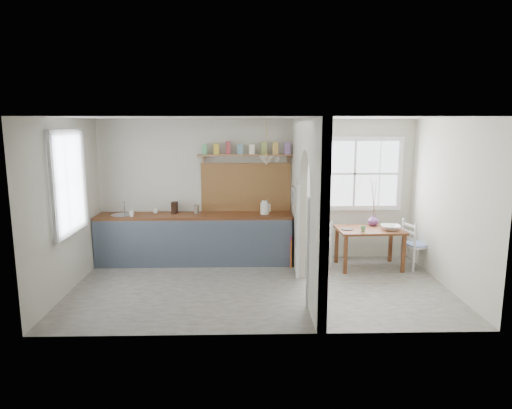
{
  "coord_description": "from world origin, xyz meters",
  "views": [
    {
      "loc": [
        -0.23,
        -6.76,
        2.53
      ],
      "look_at": [
        -0.05,
        0.28,
        1.26
      ],
      "focal_mm": 32.0,
      "sensor_mm": 36.0,
      "label": 1
    }
  ],
  "objects_px": {
    "chair_left": "(317,244)",
    "kettle": "(265,207)",
    "vase": "(373,220)",
    "dining_table": "(369,248)",
    "chair_right": "(417,244)"
  },
  "relations": [
    {
      "from": "dining_table",
      "to": "chair_right",
      "type": "bearing_deg",
      "value": -5.83
    },
    {
      "from": "dining_table",
      "to": "chair_right",
      "type": "xyz_separation_m",
      "value": [
        0.83,
        -0.05,
        0.08
      ]
    },
    {
      "from": "chair_left",
      "to": "vase",
      "type": "distance_m",
      "value": 1.14
    },
    {
      "from": "vase",
      "to": "chair_left",
      "type": "bearing_deg",
      "value": -166.11
    },
    {
      "from": "kettle",
      "to": "chair_right",
      "type": "bearing_deg",
      "value": 8.56
    },
    {
      "from": "chair_right",
      "to": "kettle",
      "type": "height_order",
      "value": "kettle"
    },
    {
      "from": "dining_table",
      "to": "kettle",
      "type": "bearing_deg",
      "value": 166.72
    },
    {
      "from": "chair_left",
      "to": "kettle",
      "type": "distance_m",
      "value": 1.15
    },
    {
      "from": "chair_right",
      "to": "vase",
      "type": "height_order",
      "value": "vase"
    },
    {
      "from": "chair_left",
      "to": "chair_right",
      "type": "height_order",
      "value": "chair_right"
    },
    {
      "from": "dining_table",
      "to": "chair_right",
      "type": "distance_m",
      "value": 0.83
    },
    {
      "from": "kettle",
      "to": "vase",
      "type": "bearing_deg",
      "value": 14.46
    },
    {
      "from": "chair_left",
      "to": "vase",
      "type": "xyz_separation_m",
      "value": [
        1.04,
        0.26,
        0.38
      ]
    },
    {
      "from": "vase",
      "to": "kettle",
      "type": "bearing_deg",
      "value": 177.11
    },
    {
      "from": "chair_left",
      "to": "vase",
      "type": "bearing_deg",
      "value": 85.49
    }
  ]
}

